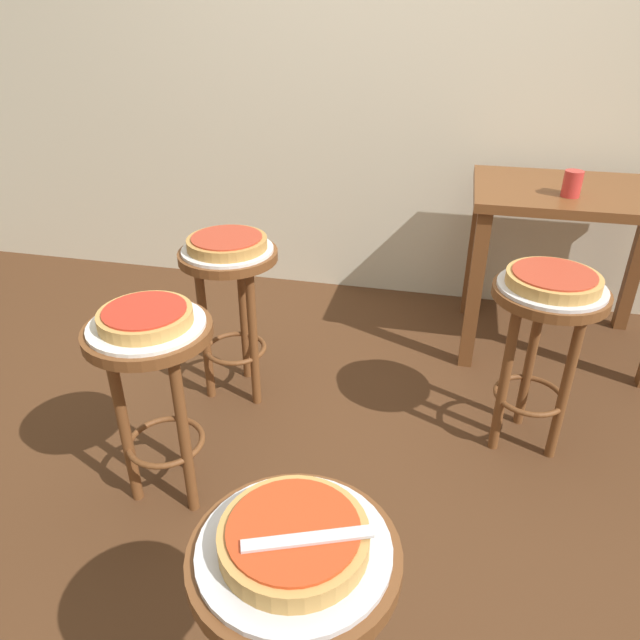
% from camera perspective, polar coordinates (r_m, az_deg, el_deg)
% --- Properties ---
extents(ground_plane, '(6.00, 6.00, 0.00)m').
position_cam_1_polar(ground_plane, '(2.11, 0.99, -15.88)').
color(ground_plane, '#4C2D19').
extents(stool_foreground, '(0.38, 0.38, 0.64)m').
position_cam_1_polar(stool_foreground, '(1.23, -2.34, -26.48)').
color(stool_foreground, brown).
rests_on(stool_foreground, ground_plane).
extents(serving_plate_foreground, '(0.34, 0.34, 0.01)m').
position_cam_1_polar(serving_plate_foreground, '(1.09, -2.53, -21.30)').
color(serving_plate_foreground, silver).
rests_on(serving_plate_foreground, stool_foreground).
extents(pizza_foreground, '(0.26, 0.26, 0.05)m').
position_cam_1_polar(pizza_foreground, '(1.07, -2.56, -20.33)').
color(pizza_foreground, tan).
rests_on(pizza_foreground, serving_plate_foreground).
extents(stool_middle, '(0.38, 0.38, 0.64)m').
position_cam_1_polar(stool_middle, '(1.87, -15.74, -5.11)').
color(stool_middle, brown).
rests_on(stool_middle, ground_plane).
extents(serving_plate_middle, '(0.34, 0.34, 0.01)m').
position_cam_1_polar(serving_plate_middle, '(1.78, -16.48, -0.47)').
color(serving_plate_middle, white).
rests_on(serving_plate_middle, stool_middle).
extents(pizza_middle, '(0.27, 0.27, 0.05)m').
position_cam_1_polar(pizza_middle, '(1.76, -16.60, 0.33)').
color(pizza_middle, tan).
rests_on(pizza_middle, serving_plate_middle).
extents(stool_leftside, '(0.38, 0.38, 0.64)m').
position_cam_1_polar(stool_leftside, '(2.15, 20.78, -1.15)').
color(stool_leftside, brown).
rests_on(stool_leftside, ground_plane).
extents(serving_plate_leftside, '(0.35, 0.35, 0.01)m').
position_cam_1_polar(serving_plate_leftside, '(2.08, 21.60, 2.99)').
color(serving_plate_leftside, silver).
rests_on(serving_plate_leftside, stool_leftside).
extents(pizza_leftside, '(0.30, 0.30, 0.05)m').
position_cam_1_polar(pizza_leftside, '(2.06, 21.74, 3.69)').
color(pizza_leftside, tan).
rests_on(pizza_leftside, serving_plate_leftside).
extents(stool_rear, '(0.38, 0.38, 0.64)m').
position_cam_1_polar(stool_rear, '(2.33, -8.64, 2.82)').
color(stool_rear, brown).
rests_on(stool_rear, ground_plane).
extents(serving_plate_rear, '(0.35, 0.35, 0.01)m').
position_cam_1_polar(serving_plate_rear, '(2.26, -8.97, 6.77)').
color(serving_plate_rear, silver).
rests_on(serving_plate_rear, stool_rear).
extents(pizza_rear, '(0.30, 0.30, 0.05)m').
position_cam_1_polar(pizza_rear, '(2.25, -9.02, 7.44)').
color(pizza_rear, '#B78442').
rests_on(pizza_rear, serving_plate_rear).
extents(dining_table, '(0.86, 0.63, 0.77)m').
position_cam_1_polar(dining_table, '(2.82, 23.26, 8.79)').
color(dining_table, brown).
rests_on(dining_table, ground_plane).
extents(cup_near_edge, '(0.07, 0.07, 0.10)m').
position_cam_1_polar(cup_near_edge, '(2.64, 23.31, 12.07)').
color(cup_near_edge, red).
rests_on(cup_near_edge, dining_table).
extents(condiment_shaker, '(0.04, 0.04, 0.09)m').
position_cam_1_polar(condiment_shaker, '(2.68, 23.05, 12.20)').
color(condiment_shaker, white).
rests_on(condiment_shaker, dining_table).
extents(pizza_server_knife, '(0.21, 0.10, 0.01)m').
position_cam_1_polar(pizza_server_knife, '(1.03, -1.19, -20.48)').
color(pizza_server_knife, silver).
rests_on(pizza_server_knife, pizza_foreground).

